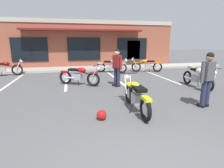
% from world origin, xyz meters
% --- Properties ---
extents(ground_plane, '(80.00, 80.00, 0.00)m').
position_xyz_m(ground_plane, '(0.00, 3.65, 0.00)').
color(ground_plane, '#515154').
extents(sidewalk_kerb, '(22.00, 1.80, 0.14)m').
position_xyz_m(sidewalk_kerb, '(0.00, 11.27, 0.07)').
color(sidewalk_kerb, '#A8A59E').
rests_on(sidewalk_kerb, ground_plane).
extents(brick_storefront_building, '(14.63, 7.29, 3.63)m').
position_xyz_m(brick_storefront_building, '(0.00, 15.31, 1.82)').
color(brick_storefront_building, brown).
rests_on(brick_storefront_building, ground_plane).
extents(painted_stall_lines, '(8.10, 4.80, 0.01)m').
position_xyz_m(painted_stall_lines, '(-0.00, 7.67, 0.00)').
color(painted_stall_lines, silver).
rests_on(painted_stall_lines, ground_plane).
extents(motorcycle_foreground_classic, '(0.66, 2.11, 0.98)m').
position_xyz_m(motorcycle_foreground_classic, '(0.72, 2.72, 0.46)').
color(motorcycle_foreground_classic, black).
rests_on(motorcycle_foreground_classic, ground_plane).
extents(motorcycle_red_sportbike, '(1.87, 1.34, 0.98)m').
position_xyz_m(motorcycle_red_sportbike, '(-0.71, 6.28, 0.46)').
color(motorcycle_red_sportbike, black).
rests_on(motorcycle_red_sportbike, ground_plane).
extents(motorcycle_black_cruiser, '(2.09, 0.81, 0.98)m').
position_xyz_m(motorcycle_black_cruiser, '(-4.95, 9.69, 0.46)').
color(motorcycle_black_cruiser, black).
rests_on(motorcycle_black_cruiser, ground_plane).
extents(motorcycle_silver_naked, '(0.66, 2.11, 0.98)m').
position_xyz_m(motorcycle_silver_naked, '(4.29, 4.54, 0.53)').
color(motorcycle_silver_naked, black).
rests_on(motorcycle_silver_naked, ground_plane).
extents(motorcycle_blue_standard, '(2.07, 0.87, 0.98)m').
position_xyz_m(motorcycle_blue_standard, '(3.94, 9.20, 0.46)').
color(motorcycle_blue_standard, black).
rests_on(motorcycle_blue_standard, ground_plane).
extents(motorcycle_green_cafe_racer, '(1.94, 1.22, 0.98)m').
position_xyz_m(motorcycle_green_cafe_racer, '(1.56, 9.43, 0.46)').
color(motorcycle_green_cafe_racer, black).
rests_on(motorcycle_green_cafe_racer, ground_plane).
extents(person_in_black_shirt, '(0.60, 0.36, 1.68)m').
position_xyz_m(person_in_black_shirt, '(2.90, 2.52, 0.95)').
color(person_in_black_shirt, black).
rests_on(person_in_black_shirt, ground_plane).
extents(person_in_shorts_foreground, '(0.39, 0.58, 1.68)m').
position_xyz_m(person_in_shorts_foreground, '(0.94, 5.70, 0.95)').
color(person_in_shorts_foreground, black).
rests_on(person_in_shorts_foreground, ground_plane).
extents(helmet_on_pavement, '(0.26, 0.26, 0.26)m').
position_xyz_m(helmet_on_pavement, '(-0.36, 2.31, 0.13)').
color(helmet_on_pavement, '#B71414').
rests_on(helmet_on_pavement, ground_plane).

